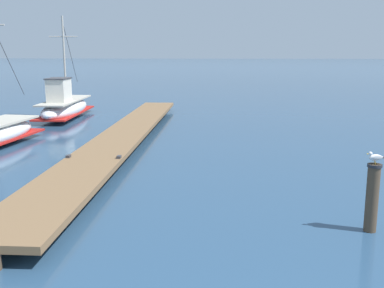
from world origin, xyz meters
The scene contains 4 objects.
floating_dock centered at (-5.48, 14.92, 0.36)m, with size 2.02×22.53×0.53m.
fishing_boat_2 centered at (-10.34, 21.89, 0.67)m, with size 2.04×6.39×5.58m.
mooring_piling centered at (1.72, 6.13, 0.76)m, with size 0.30×0.30×1.46m.
perched_seagull centered at (1.73, 6.13, 1.60)m, with size 0.38×0.19×0.27m.
Camera 1 is at (-1.33, -3.40, 3.76)m, focal length 43.63 mm.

